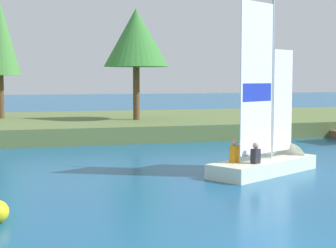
{
  "coord_description": "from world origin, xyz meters",
  "views": [
    {
      "loc": [
        -4.79,
        -7.39,
        3.15
      ],
      "look_at": [
        1.59,
        14.93,
        1.2
      ],
      "focal_mm": 58.78,
      "sensor_mm": 36.0,
      "label": 1
    }
  ],
  "objects": [
    {
      "name": "shoreline_tree_centre",
      "position": [
        1.92,
        22.53,
        5.35
      ],
      "size": [
        3.6,
        3.6,
        6.15
      ],
      "color": "brown",
      "rests_on": "shore_bank"
    },
    {
      "name": "shore_bank",
      "position": [
        0.0,
        24.71,
        0.41
      ],
      "size": [
        80.0,
        13.39,
        0.82
      ],
      "primitive_type": "cube",
      "color": "#5B703D",
      "rests_on": "ground"
    },
    {
      "name": "sailboat",
      "position": [
        3.8,
        9.35,
        0.47
      ],
      "size": [
        4.88,
        3.56,
        6.77
      ],
      "rotation": [
        0.0,
        0.0,
        0.52
      ],
      "color": "silver",
      "rests_on": "ground"
    }
  ]
}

